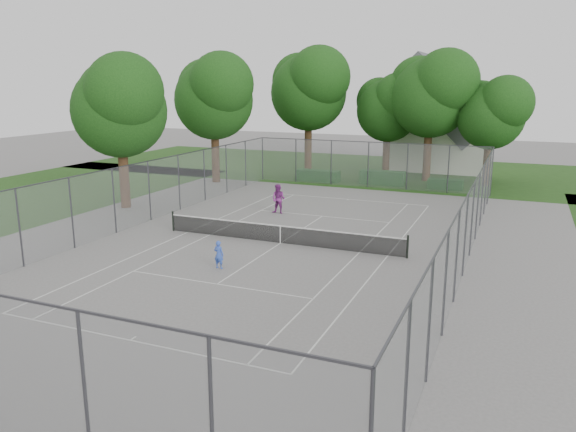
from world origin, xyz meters
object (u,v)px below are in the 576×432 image
at_px(house, 444,123).
at_px(girl_player, 219,255).
at_px(woman_player, 278,199).
at_px(tennis_net, 280,234).

bearing_deg(house, girl_player, -98.29).
bearing_deg(woman_player, girl_player, -76.65).
bearing_deg(tennis_net, girl_player, -101.16).
relative_size(tennis_net, house, 1.22).
relative_size(house, woman_player, 5.78).
height_order(house, girl_player, house).
distance_m(girl_player, woman_player, 10.84).
xyz_separation_m(tennis_net, house, (3.95, 28.75, 3.74)).
bearing_deg(woman_player, tennis_net, -62.00).
distance_m(tennis_net, house, 29.26).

